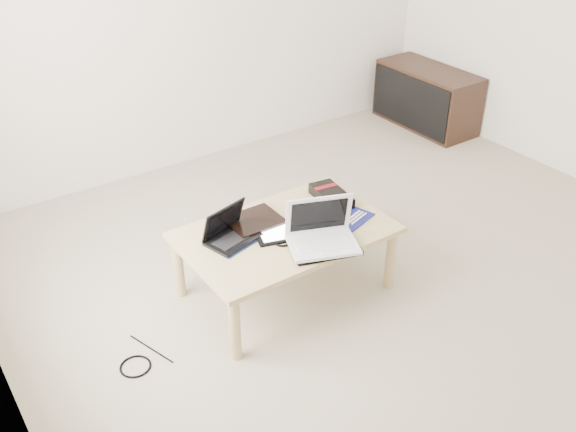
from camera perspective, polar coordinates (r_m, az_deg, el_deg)
ground at (r=3.77m, az=8.38°, el=-5.41°), size 4.00×4.00×0.00m
coffee_table at (r=3.43m, az=-0.23°, el=-1.96°), size 1.10×0.70×0.40m
media_cabinet at (r=5.67m, az=12.18°, el=10.25°), size 0.41×0.90×0.50m
book at (r=3.46m, az=-3.03°, el=-0.48°), size 0.28×0.24×0.03m
netbook at (r=3.32m, az=-5.15°, el=-1.52°), size 0.31×0.26×0.19m
tablet at (r=3.37m, az=-0.80°, el=-1.47°), size 0.30×0.26×0.01m
remote at (r=3.51m, az=2.70°, el=-0.06°), size 0.05×0.21×0.02m
neoprene_sleeve at (r=3.27m, az=3.15°, el=-2.63°), size 0.40×0.34×0.02m
white_laptop at (r=3.24m, az=3.00°, el=-1.65°), size 0.41×0.35×0.25m
motherboard at (r=3.55m, az=4.66°, el=0.16°), size 0.32×0.36×0.01m
gpu_box at (r=3.66m, az=3.86°, el=1.79°), size 0.18×0.30×0.06m
cable_coil at (r=3.31m, az=-0.48°, el=-2.25°), size 0.13×0.13×0.01m
floor_cable_coil at (r=3.26m, az=-13.41°, el=-12.88°), size 0.17×0.17×0.01m
floor_cable_trail at (r=3.34m, az=-12.05°, el=-11.47°), size 0.10×0.30×0.01m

